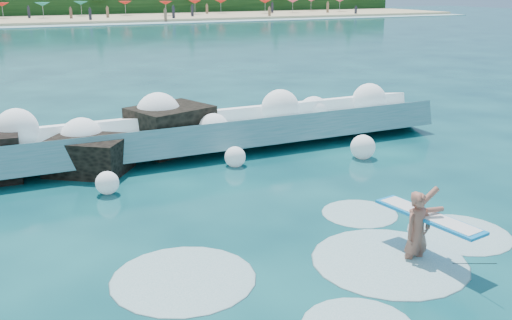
{
  "coord_description": "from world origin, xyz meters",
  "views": [
    {
      "loc": [
        -3.67,
        -8.86,
        4.91
      ],
      "look_at": [
        1.5,
        2.0,
        1.2
      ],
      "focal_mm": 40.0,
      "sensor_mm": 36.0,
      "label": 1
    }
  ],
  "objects": [
    {
      "name": "breaking_wave",
      "position": [
        1.76,
        7.23,
        0.5
      ],
      "size": [
        16.53,
        2.64,
        1.42
      ],
      "color": "teal",
      "rests_on": "ground"
    },
    {
      "name": "surfer_with_board",
      "position": [
        3.19,
        -1.46,
        0.6
      ],
      "size": [
        1.01,
        2.83,
        1.61
      ],
      "color": "#9F5C4A",
      "rests_on": "ground"
    },
    {
      "name": "ground",
      "position": [
        0.0,
        0.0,
        0.0
      ],
      "size": [
        200.0,
        200.0,
        0.0
      ],
      "primitive_type": "plane",
      "color": "#072F3B",
      "rests_on": "ground"
    },
    {
      "name": "wet_band",
      "position": [
        0.0,
        67.0,
        0.04
      ],
      "size": [
        140.0,
        5.0,
        0.08
      ],
      "primitive_type": "cube",
      "color": "silver",
      "rests_on": "ground"
    },
    {
      "name": "wave_spray",
      "position": [
        2.02,
        7.21,
        0.92
      ],
      "size": [
        14.91,
        4.61,
        1.81
      ],
      "color": "white",
      "rests_on": "ground"
    },
    {
      "name": "rock_cluster",
      "position": [
        -1.79,
        7.25,
        0.5
      ],
      "size": [
        8.48,
        3.66,
        1.58
      ],
      "color": "black",
      "rests_on": "ground"
    },
    {
      "name": "beach",
      "position": [
        0.0,
        78.0,
        0.2
      ],
      "size": [
        140.0,
        20.0,
        0.4
      ],
      "primitive_type": "cube",
      "color": "tan",
      "rests_on": "ground"
    },
    {
      "name": "beach_umbrellas",
      "position": [
        0.17,
        79.68,
        2.25
      ],
      "size": [
        109.67,
        6.74,
        0.5
      ],
      "color": "#D73F62",
      "rests_on": "ground"
    },
    {
      "name": "treeline",
      "position": [
        0.0,
        88.0,
        2.5
      ],
      "size": [
        140.0,
        4.0,
        5.0
      ],
      "primitive_type": "cube",
      "color": "black",
      "rests_on": "ground"
    },
    {
      "name": "surf_foam",
      "position": [
        2.07,
        -0.98,
        0.0
      ],
      "size": [
        9.2,
        5.42,
        0.14
      ],
      "color": "silver",
      "rests_on": "ground"
    }
  ]
}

